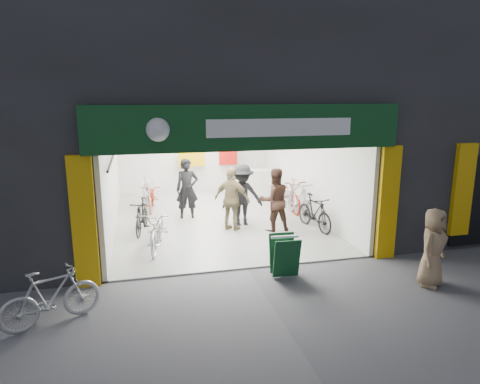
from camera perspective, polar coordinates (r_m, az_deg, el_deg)
name	(u,v)px	position (r m, az deg, el deg)	size (l,w,h in m)	color
ground	(248,269)	(9.38, 1.04, -10.28)	(60.00, 60.00, 0.00)	#56565B
building	(236,74)	(13.70, -0.55, 15.47)	(17.00, 10.27, 8.00)	#232326
bike_left_front	(158,229)	(10.58, -10.90, -4.91)	(0.66, 1.91, 1.00)	#A2A3A7
bike_left_midfront	(142,216)	(11.87, -12.97, -3.18)	(0.45, 1.58, 0.95)	black
bike_left_midback	(152,197)	(14.17, -11.68, -0.68)	(0.58, 1.67, 0.88)	maroon
bike_left_back	(147,194)	(14.15, -12.33, -0.32)	(0.51, 1.79, 1.08)	#AFB0B4
bike_right_front	(314,213)	(12.02, 9.90, -2.73)	(0.47, 1.66, 0.99)	black
bike_right_mid	(288,195)	(13.92, 6.46, -0.37)	(0.70, 2.01, 1.05)	maroon
bike_right_back	(297,199)	(13.16, 7.67, -0.90)	(0.55, 1.95, 1.17)	#A5A4A9
parked_bike	(51,297)	(7.77, -23.91, -12.64)	(0.45, 1.60, 0.96)	#B3B4B8
customer_a	(187,189)	(12.88, -7.06, 0.35)	(0.67, 0.44, 1.84)	black
customer_b	(274,200)	(11.66, 4.61, -1.12)	(0.86, 0.67, 1.76)	#362118
customer_c	(242,196)	(12.09, 0.31, -0.49)	(1.16, 0.67, 1.79)	black
customer_d	(232,200)	(11.64, -1.06, -1.04)	(1.05, 0.44, 1.79)	olive
pedestrian_near	(433,247)	(9.17, 24.32, -6.76)	(0.77, 0.50, 1.57)	#927555
sandwich_board	(284,255)	(8.94, 5.95, -8.31)	(0.58, 0.59, 0.85)	#0F3F1F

